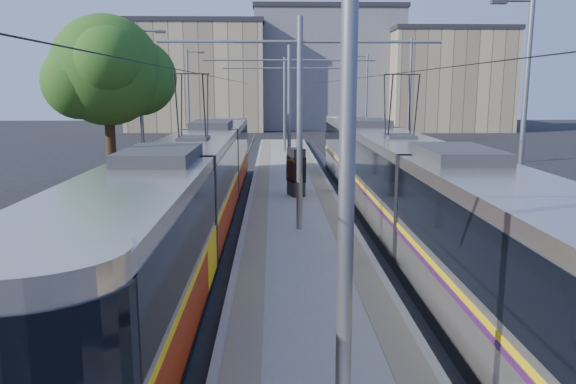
{
  "coord_description": "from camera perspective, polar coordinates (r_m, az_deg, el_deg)",
  "views": [
    {
      "loc": [
        -0.89,
        -10.65,
        5.01
      ],
      "look_at": [
        -0.39,
        7.82,
        1.6
      ],
      "focal_mm": 35.0,
      "sensor_mm": 36.0,
      "label": 1
    }
  ],
  "objects": [
    {
      "name": "ground",
      "position": [
        11.8,
        3.02,
        -14.69
      ],
      "size": [
        160.0,
        160.0,
        0.0
      ],
      "primitive_type": "plane",
      "color": "black",
      "rests_on": "ground"
    },
    {
      "name": "platform",
      "position": [
        28.08,
        0.3,
        0.5
      ],
      "size": [
        4.0,
        50.0,
        0.3
      ],
      "primitive_type": "cube",
      "color": "gray",
      "rests_on": "ground"
    },
    {
      "name": "tactile_strip_left",
      "position": [
        28.05,
        -2.66,
        0.8
      ],
      "size": [
        0.7,
        50.0,
        0.01
      ],
      "primitive_type": "cube",
      "color": "gray",
      "rests_on": "platform"
    },
    {
      "name": "tactile_strip_right",
      "position": [
        28.14,
        3.25,
        0.82
      ],
      "size": [
        0.7,
        50.0,
        0.01
      ],
      "primitive_type": "cube",
      "color": "gray",
      "rests_on": "platform"
    },
    {
      "name": "rails",
      "position": [
        28.11,
        0.3,
        0.23
      ],
      "size": [
        8.71,
        70.0,
        0.03
      ],
      "color": "gray",
      "rests_on": "ground"
    },
    {
      "name": "tram_left",
      "position": [
        19.69,
        -9.43,
        0.66
      ],
      "size": [
        2.43,
        28.86,
        5.5
      ],
      "color": "black",
      "rests_on": "ground"
    },
    {
      "name": "tram_right",
      "position": [
        20.58,
        11.08,
        1.45
      ],
      "size": [
        2.43,
        31.65,
        5.5
      ],
      "color": "black",
      "rests_on": "ground"
    },
    {
      "name": "catenary",
      "position": [
        24.82,
        0.52,
        9.34
      ],
      "size": [
        9.2,
        70.0,
        7.0
      ],
      "color": "gray",
      "rests_on": "platform"
    },
    {
      "name": "street_lamps",
      "position": [
        31.67,
        0.07,
        8.97
      ],
      "size": [
        15.18,
        38.22,
        8.0
      ],
      "color": "gray",
      "rests_on": "ground"
    },
    {
      "name": "shelter",
      "position": [
        24.92,
        0.83,
        2.15
      ],
      "size": [
        0.86,
        1.09,
        2.12
      ],
      "rotation": [
        0.0,
        0.0,
        0.32
      ],
      "color": "black",
      "rests_on": "platform"
    },
    {
      "name": "tree",
      "position": [
        29.26,
        -17.14,
        11.5
      ],
      "size": [
        5.87,
        5.43,
        8.53
      ],
      "color": "#382314",
      "rests_on": "ground"
    },
    {
      "name": "building_left",
      "position": [
        71.25,
        -9.07,
        11.5
      ],
      "size": [
        16.32,
        12.24,
        12.87
      ],
      "color": "tan",
      "rests_on": "ground"
    },
    {
      "name": "building_centre",
      "position": [
        75.0,
        3.82,
        12.31
      ],
      "size": [
        18.36,
        14.28,
        14.88
      ],
      "color": "slate",
      "rests_on": "ground"
    },
    {
      "name": "building_right",
      "position": [
        71.76,
        15.68,
        10.89
      ],
      "size": [
        14.28,
        10.2,
        12.01
      ],
      "color": "tan",
      "rests_on": "ground"
    }
  ]
}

